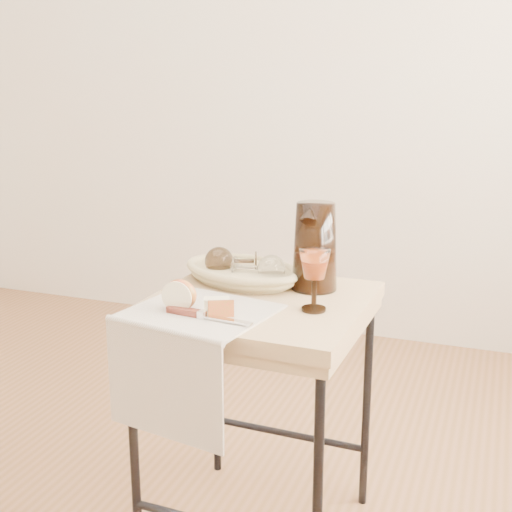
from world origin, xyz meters
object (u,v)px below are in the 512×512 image
at_px(wine_goblet, 314,280).
at_px(side_table, 259,420).
at_px(pitcher, 315,247).
at_px(apple_half, 180,294).
at_px(bread_basket, 242,274).
at_px(goblet_lying_b, 256,268).
at_px(tea_towel, 200,312).
at_px(goblet_lying_a, 235,261).
at_px(table_knife, 205,315).

bearing_deg(wine_goblet, side_table, 165.74).
height_order(pitcher, apple_half, pitcher).
relative_size(side_table, bread_basket, 2.17).
xyz_separation_m(goblet_lying_b, wine_goblet, (0.21, -0.15, 0.03)).
distance_m(side_table, tea_towel, 0.40).
xyz_separation_m(side_table, goblet_lying_a, (-0.13, 0.14, 0.40)).
distance_m(goblet_lying_b, table_knife, 0.31).
bearing_deg(apple_half, goblet_lying_b, 69.13).
xyz_separation_m(bread_basket, pitcher, (0.21, 0.01, 0.10)).
distance_m(goblet_lying_a, table_knife, 0.35).
bearing_deg(pitcher, apple_half, -133.74).
bearing_deg(tea_towel, side_table, 68.25).
relative_size(bread_basket, pitcher, 1.16).
bearing_deg(goblet_lying_b, apple_half, -114.53).
distance_m(side_table, apple_half, 0.45).
bearing_deg(apple_half, side_table, 47.00).
bearing_deg(wine_goblet, goblet_lying_a, 147.23).
distance_m(tea_towel, goblet_lying_a, 0.30).
relative_size(tea_towel, goblet_lying_b, 2.64).
height_order(side_table, pitcher, pitcher).
distance_m(tea_towel, wine_goblet, 0.29).
relative_size(bread_basket, table_knife, 1.45).
distance_m(tea_towel, pitcher, 0.38).
bearing_deg(goblet_lying_a, apple_half, 66.23).
height_order(bread_basket, goblet_lying_a, goblet_lying_a).
bearing_deg(bread_basket, goblet_lying_a, 171.07).
bearing_deg(goblet_lying_b, table_knife, -97.80).
height_order(side_table, wine_goblet, wine_goblet).
height_order(tea_towel, pitcher, pitcher).
bearing_deg(tea_towel, bread_basket, 100.08).
distance_m(apple_half, table_knife, 0.09).
bearing_deg(goblet_lying_a, side_table, 110.78).
relative_size(goblet_lying_b, apple_half, 1.48).
height_order(tea_towel, goblet_lying_a, goblet_lying_a).
relative_size(side_table, goblet_lying_a, 5.17).
height_order(side_table, goblet_lying_a, goblet_lying_a).
height_order(goblet_lying_b, table_knife, goblet_lying_b).
bearing_deg(bread_basket, wine_goblet, -15.78).
relative_size(side_table, wine_goblet, 4.43).
xyz_separation_m(goblet_lying_a, wine_goblet, (0.29, -0.18, 0.03)).
bearing_deg(tea_towel, wine_goblet, 34.10).
xyz_separation_m(pitcher, apple_half, (-0.25, -0.30, -0.07)).
height_order(goblet_lying_a, table_knife, goblet_lying_a).
relative_size(goblet_lying_a, pitcher, 0.49).
bearing_deg(bread_basket, apple_half, -81.36).
relative_size(tea_towel, pitcher, 1.19).
xyz_separation_m(side_table, apple_half, (-0.14, -0.16, 0.39)).
height_order(bread_basket, pitcher, pitcher).
bearing_deg(apple_half, bread_basket, 79.02).
relative_size(pitcher, wine_goblet, 1.76).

